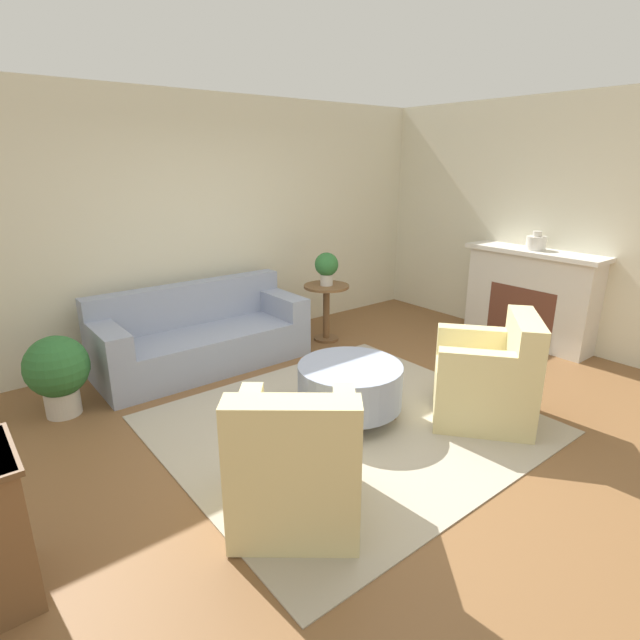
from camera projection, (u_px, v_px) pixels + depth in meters
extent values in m
plane|color=brown|center=(347.00, 425.00, 4.14)|extent=(16.00, 16.00, 0.00)
cube|color=beige|center=(199.00, 225.00, 5.61)|extent=(8.98, 0.12, 2.80)
cube|color=beige|center=(564.00, 225.00, 5.64)|extent=(0.12, 10.39, 2.80)
cube|color=#B2A893|center=(347.00, 425.00, 4.14)|extent=(2.84, 2.59, 0.01)
cube|color=#8E99B2|center=(205.00, 349.00, 5.26)|extent=(2.17, 0.85, 0.40)
cube|color=#8E99B2|center=(189.00, 303.00, 5.38)|extent=(2.17, 0.20, 0.44)
cube|color=#8E99B2|center=(107.00, 340.00, 4.58)|extent=(0.24, 0.81, 0.24)
cube|color=#8E99B2|center=(281.00, 304.00, 5.72)|extent=(0.24, 0.81, 0.24)
cube|color=brown|center=(224.00, 375.00, 5.02)|extent=(1.95, 0.05, 0.06)
cube|color=beige|center=(296.00, 480.00, 3.05)|extent=(1.06, 1.06, 0.45)
cube|color=beige|center=(292.00, 440.00, 2.63)|extent=(0.70, 0.62, 0.46)
cube|color=beige|center=(345.00, 428.00, 2.95)|extent=(0.57, 0.66, 0.25)
cube|color=beige|center=(245.00, 427.00, 2.96)|extent=(0.57, 0.66, 0.25)
cube|color=brown|center=(299.00, 473.00, 3.44)|extent=(0.54, 0.46, 0.06)
cube|color=beige|center=(481.00, 393.00, 4.18)|extent=(1.06, 1.06, 0.45)
cube|color=beige|center=(524.00, 345.00, 3.99)|extent=(0.70, 0.62, 0.46)
cube|color=beige|center=(480.00, 342.00, 4.36)|extent=(0.57, 0.66, 0.25)
cube|color=beige|center=(487.00, 368.00, 3.81)|extent=(0.57, 0.66, 0.25)
cube|color=brown|center=(437.00, 409.00, 4.32)|extent=(0.54, 0.46, 0.06)
cylinder|color=#8E99B2|center=(350.00, 385.00, 4.17)|extent=(0.87, 0.87, 0.35)
cylinder|color=brown|center=(347.00, 432.00, 3.89)|extent=(0.05, 0.05, 0.12)
cylinder|color=brown|center=(393.00, 412.00, 4.21)|extent=(0.05, 0.05, 0.12)
cylinder|color=brown|center=(306.00, 408.00, 4.29)|extent=(0.05, 0.05, 0.12)
cylinder|color=brown|center=(352.00, 391.00, 4.60)|extent=(0.05, 0.05, 0.12)
cylinder|color=brown|center=(326.00, 286.00, 5.91)|extent=(0.54, 0.54, 0.03)
cylinder|color=brown|center=(326.00, 314.00, 6.01)|extent=(0.08, 0.08, 0.66)
cylinder|color=brown|center=(326.00, 338.00, 6.11)|extent=(0.30, 0.30, 0.03)
cube|color=silver|center=(530.00, 297.00, 5.88)|extent=(0.36, 1.49, 1.12)
cube|color=brown|center=(520.00, 313.00, 5.83)|extent=(0.02, 0.82, 0.62)
cube|color=silver|center=(535.00, 252.00, 5.71)|extent=(0.44, 1.59, 0.05)
cylinder|color=silver|center=(536.00, 243.00, 5.68)|extent=(0.22, 0.22, 0.15)
cylinder|color=silver|center=(537.00, 234.00, 5.64)|extent=(0.10, 0.10, 0.06)
cylinder|color=beige|center=(326.00, 280.00, 5.88)|extent=(0.15, 0.15, 0.13)
sphere|color=#2D6B33|center=(327.00, 264.00, 5.83)|extent=(0.28, 0.28, 0.28)
cylinder|color=beige|center=(63.00, 402.00, 4.29)|extent=(0.28, 0.28, 0.22)
sphere|color=#2D6B33|center=(57.00, 366.00, 4.19)|extent=(0.52, 0.52, 0.52)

